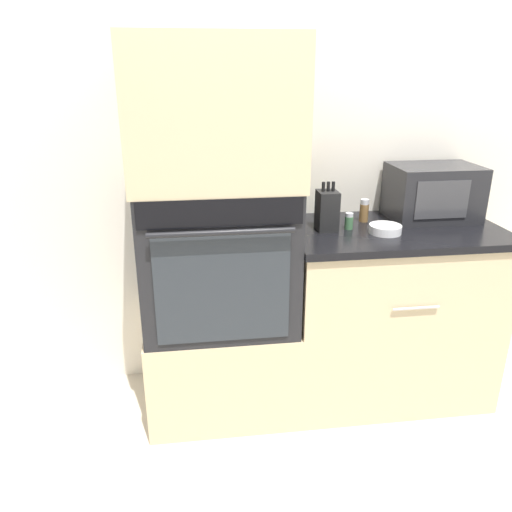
# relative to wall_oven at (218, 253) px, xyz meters

# --- Properties ---
(ground_plane) EXTENTS (12.00, 12.00, 0.00)m
(ground_plane) POSITION_rel_wall_oven_xyz_m (0.36, -0.30, -0.84)
(ground_plane) COLOR beige
(wall_back) EXTENTS (8.00, 0.05, 2.50)m
(wall_back) POSITION_rel_wall_oven_xyz_m (0.36, 0.33, 0.41)
(wall_back) COLOR silver
(wall_back) RESTS_ON ground_plane
(oven_cabinet_base) EXTENTS (0.73, 0.60, 0.50)m
(oven_cabinet_base) POSITION_rel_wall_oven_xyz_m (-0.00, 0.00, -0.59)
(oven_cabinet_base) COLOR beige
(oven_cabinet_base) RESTS_ON ground_plane
(wall_oven) EXTENTS (0.70, 0.64, 0.68)m
(wall_oven) POSITION_rel_wall_oven_xyz_m (0.00, 0.00, 0.00)
(wall_oven) COLOR black
(wall_oven) RESTS_ON oven_cabinet_base
(oven_cabinet_upper) EXTENTS (0.73, 0.60, 0.62)m
(oven_cabinet_upper) POSITION_rel_wall_oven_xyz_m (-0.00, 0.00, 0.65)
(oven_cabinet_upper) COLOR beige
(oven_cabinet_upper) RESTS_ON wall_oven
(counter_unit) EXTENTS (1.04, 0.63, 0.93)m
(counter_unit) POSITION_rel_wall_oven_xyz_m (0.87, 0.00, -0.37)
(counter_unit) COLOR beige
(counter_unit) RESTS_ON ground_plane
(microwave) EXTENTS (0.43, 0.31, 0.27)m
(microwave) POSITION_rel_wall_oven_xyz_m (1.11, 0.14, 0.23)
(microwave) COLOR #232326
(microwave) RESTS_ON counter_unit
(knife_block) EXTENTS (0.10, 0.11, 0.23)m
(knife_block) POSITION_rel_wall_oven_xyz_m (0.53, 0.02, 0.19)
(knife_block) COLOR black
(knife_block) RESTS_ON counter_unit
(bowl) EXTENTS (0.15, 0.15, 0.04)m
(bowl) POSITION_rel_wall_oven_xyz_m (0.79, -0.07, 0.11)
(bowl) COLOR white
(bowl) RESTS_ON counter_unit
(condiment_jar_near) EXTENTS (0.05, 0.05, 0.12)m
(condiment_jar_near) POSITION_rel_wall_oven_xyz_m (0.55, 0.22, 0.15)
(condiment_jar_near) COLOR #427047
(condiment_jar_near) RESTS_ON counter_unit
(condiment_jar_mid) EXTENTS (0.04, 0.04, 0.08)m
(condiment_jar_mid) POSITION_rel_wall_oven_xyz_m (0.64, 0.01, 0.13)
(condiment_jar_mid) COLOR #427047
(condiment_jar_mid) RESTS_ON counter_unit
(condiment_jar_far) EXTENTS (0.05, 0.05, 0.12)m
(condiment_jar_far) POSITION_rel_wall_oven_xyz_m (0.75, 0.12, 0.15)
(condiment_jar_far) COLOR brown
(condiment_jar_far) RESTS_ON counter_unit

